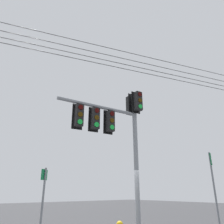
# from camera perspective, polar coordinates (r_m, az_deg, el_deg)

# --- Properties ---
(signal_mast_assembly) EXTENTS (3.89, 1.07, 6.08)m
(signal_mast_assembly) POSITION_cam_1_polar(r_m,az_deg,el_deg) (9.52, 1.48, -3.47)
(signal_mast_assembly) COLOR gray
(signal_mast_assembly) RESTS_ON ground
(route_sign_primary) EXTENTS (0.27, 0.14, 3.14)m
(route_sign_primary) POSITION_cam_1_polar(r_m,az_deg,el_deg) (9.73, 24.95, -16.89)
(route_sign_primary) COLOR slate
(route_sign_primary) RESTS_ON ground
(route_sign_secondary) EXTENTS (0.31, 0.26, 2.42)m
(route_sign_secondary) POSITION_cam_1_polar(r_m,az_deg,el_deg) (8.14, -17.49, -20.13)
(route_sign_secondary) COLOR slate
(route_sign_secondary) RESTS_ON ground
(overhead_wire_span) EXTENTS (27.56, 10.04, 1.81)m
(overhead_wire_span) POSITION_cam_1_polar(r_m,az_deg,el_deg) (11.98, 11.26, 11.16)
(overhead_wire_span) COLOR black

